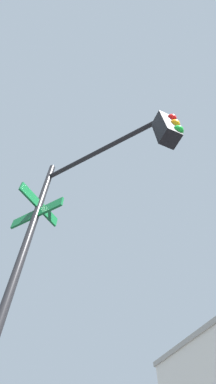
% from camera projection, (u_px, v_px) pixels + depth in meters
% --- Properties ---
extents(traffic_signal_near, '(2.68, 2.12, 6.23)m').
position_uv_depth(traffic_signal_near, '(90.00, 199.00, 3.81)').
color(traffic_signal_near, black).
rests_on(traffic_signal_near, ground_plane).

